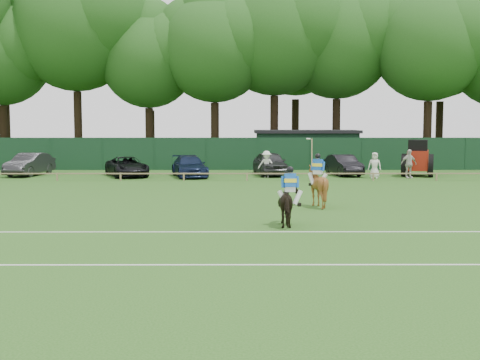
{
  "coord_description": "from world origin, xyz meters",
  "views": [
    {
      "loc": [
        0.41,
        -22.35,
        3.7
      ],
      "look_at": [
        0.5,
        3.0,
        1.4
      ],
      "focal_mm": 48.0,
      "sensor_mm": 36.0,
      "label": 1
    }
  ],
  "objects_px": {
    "spectator_left": "(267,164)",
    "tractor": "(418,159)",
    "sedan_navy": "(190,166)",
    "spectator_mid": "(409,164)",
    "horse_chestnut": "(317,186)",
    "hatch_grey": "(270,163)",
    "horse_dark": "(290,204)",
    "spectator_right": "(375,165)",
    "estate_black": "(343,165)",
    "utility_shed": "(306,148)",
    "sedan_grey": "(30,164)",
    "suv_black": "(127,167)"
  },
  "relations": [
    {
      "from": "spectator_left",
      "to": "spectator_mid",
      "type": "height_order",
      "value": "spectator_mid"
    },
    {
      "from": "horse_dark",
      "to": "tractor",
      "type": "relative_size",
      "value": 0.54
    },
    {
      "from": "spectator_right",
      "to": "utility_shed",
      "type": "bearing_deg",
      "value": 125.06
    },
    {
      "from": "sedan_grey",
      "to": "hatch_grey",
      "type": "relative_size",
      "value": 0.98
    },
    {
      "from": "horse_chestnut",
      "to": "sedan_navy",
      "type": "distance_m",
      "value": 16.76
    },
    {
      "from": "sedan_grey",
      "to": "estate_black",
      "type": "relative_size",
      "value": 1.09
    },
    {
      "from": "suv_black",
      "to": "spectator_left",
      "type": "relative_size",
      "value": 2.71
    },
    {
      "from": "horse_chestnut",
      "to": "tractor",
      "type": "relative_size",
      "value": 0.53
    },
    {
      "from": "horse_chestnut",
      "to": "estate_black",
      "type": "xyz_separation_m",
      "value": [
        3.86,
        16.52,
        -0.19
      ]
    },
    {
      "from": "spectator_left",
      "to": "tractor",
      "type": "bearing_deg",
      "value": 9.54
    },
    {
      "from": "horse_dark",
      "to": "tractor",
      "type": "xyz_separation_m",
      "value": [
        10.46,
        21.05,
        0.4
      ]
    },
    {
      "from": "estate_black",
      "to": "horse_dark",
      "type": "bearing_deg",
      "value": -115.21
    },
    {
      "from": "sedan_navy",
      "to": "spectator_mid",
      "type": "distance_m",
      "value": 14.56
    },
    {
      "from": "suv_black",
      "to": "spectator_left",
      "type": "height_order",
      "value": "spectator_left"
    },
    {
      "from": "suv_black",
      "to": "hatch_grey",
      "type": "height_order",
      "value": "hatch_grey"
    },
    {
      "from": "horse_chestnut",
      "to": "spectator_left",
      "type": "bearing_deg",
      "value": -54.51
    },
    {
      "from": "tractor",
      "to": "horse_chestnut",
      "type": "bearing_deg",
      "value": -101.44
    },
    {
      "from": "horse_dark",
      "to": "spectator_right",
      "type": "relative_size",
      "value": 1.07
    },
    {
      "from": "suv_black",
      "to": "sedan_navy",
      "type": "height_order",
      "value": "sedan_navy"
    },
    {
      "from": "horse_dark",
      "to": "estate_black",
      "type": "height_order",
      "value": "horse_dark"
    },
    {
      "from": "sedan_navy",
      "to": "estate_black",
      "type": "relative_size",
      "value": 1.12
    },
    {
      "from": "estate_black",
      "to": "spectator_left",
      "type": "relative_size",
      "value": 2.44
    },
    {
      "from": "horse_dark",
      "to": "spectator_left",
      "type": "bearing_deg",
      "value": -92.47
    },
    {
      "from": "utility_shed",
      "to": "sedan_grey",
      "type": "bearing_deg",
      "value": -158.11
    },
    {
      "from": "estate_black",
      "to": "spectator_right",
      "type": "bearing_deg",
      "value": -66.25
    },
    {
      "from": "horse_dark",
      "to": "estate_black",
      "type": "distance_m",
      "value": 22.39
    },
    {
      "from": "sedan_grey",
      "to": "horse_chestnut",
      "type": "bearing_deg",
      "value": -33.12
    },
    {
      "from": "spectator_left",
      "to": "tractor",
      "type": "distance_m",
      "value": 10.44
    },
    {
      "from": "horse_dark",
      "to": "sedan_navy",
      "type": "bearing_deg",
      "value": -78.27
    },
    {
      "from": "spectator_left",
      "to": "tractor",
      "type": "xyz_separation_m",
      "value": [
        10.39,
        0.98,
        0.29
      ]
    },
    {
      "from": "estate_black",
      "to": "spectator_mid",
      "type": "bearing_deg",
      "value": -41.6
    },
    {
      "from": "sedan_navy",
      "to": "estate_black",
      "type": "distance_m",
      "value": 10.66
    },
    {
      "from": "horse_chestnut",
      "to": "horse_dark",
      "type": "bearing_deg",
      "value": 102.15
    },
    {
      "from": "horse_chestnut",
      "to": "spectator_left",
      "type": "distance_m",
      "value": 14.97
    },
    {
      "from": "sedan_grey",
      "to": "spectator_right",
      "type": "relative_size",
      "value": 2.76
    },
    {
      "from": "horse_chestnut",
      "to": "utility_shed",
      "type": "relative_size",
      "value": 0.21
    },
    {
      "from": "horse_dark",
      "to": "sedan_navy",
      "type": "relative_size",
      "value": 0.38
    },
    {
      "from": "horse_chestnut",
      "to": "sedan_navy",
      "type": "xyz_separation_m",
      "value": [
        -6.74,
        15.34,
        -0.2
      ]
    },
    {
      "from": "spectator_right",
      "to": "tractor",
      "type": "xyz_separation_m",
      "value": [
        3.32,
        1.73,
        0.32
      ]
    },
    {
      "from": "utility_shed",
      "to": "suv_black",
      "type": "bearing_deg",
      "value": -145.78
    },
    {
      "from": "estate_black",
      "to": "spectator_right",
      "type": "relative_size",
      "value": 2.53
    },
    {
      "from": "spectator_mid",
      "to": "horse_chestnut",
      "type": "bearing_deg",
      "value": -132.93
    },
    {
      "from": "horse_chestnut",
      "to": "hatch_grey",
      "type": "bearing_deg",
      "value": -56.29
    },
    {
      "from": "sedan_grey",
      "to": "suv_black",
      "type": "relative_size",
      "value": 0.98
    },
    {
      "from": "sedan_grey",
      "to": "hatch_grey",
      "type": "distance_m",
      "value": 16.69
    },
    {
      "from": "estate_black",
      "to": "utility_shed",
      "type": "height_order",
      "value": "utility_shed"
    },
    {
      "from": "suv_black",
      "to": "estate_black",
      "type": "bearing_deg",
      "value": -18.91
    },
    {
      "from": "utility_shed",
      "to": "spectator_left",
      "type": "bearing_deg",
      "value": -110.81
    },
    {
      "from": "horse_dark",
      "to": "suv_black",
      "type": "distance_m",
      "value": 22.81
    },
    {
      "from": "sedan_navy",
      "to": "estate_black",
      "type": "xyz_separation_m",
      "value": [
        10.6,
        1.18,
        0.01
      ]
    }
  ]
}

